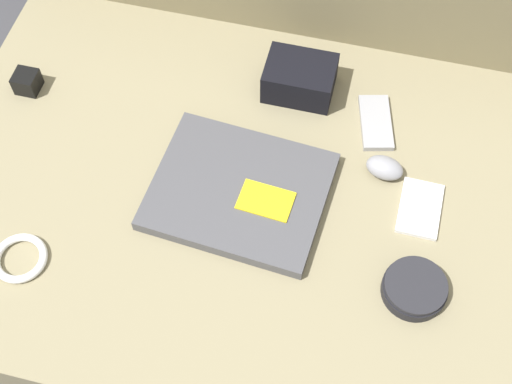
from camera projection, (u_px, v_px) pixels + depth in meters
name	position (u px, v px, depth m)	size (l,w,h in m)	color
ground_plane	(256.00, 229.00, 1.32)	(8.00, 8.00, 0.00)	#38383D
couch_seat	(256.00, 214.00, 1.27)	(1.14, 0.77, 0.11)	#847A5B
laptop	(240.00, 191.00, 1.21)	(0.31, 0.26, 0.03)	#47474C
computer_mouse	(385.00, 168.00, 1.23)	(0.07, 0.05, 0.04)	gray
speaker_puck	(415.00, 288.00, 1.12)	(0.10, 0.10, 0.03)	black
phone_silver	(376.00, 123.00, 1.29)	(0.08, 0.13, 0.01)	#99999E
phone_black	(420.00, 208.00, 1.20)	(0.07, 0.11, 0.01)	silver
camera_pouch	(300.00, 78.00, 1.31)	(0.13, 0.10, 0.07)	black
charger_brick	(27.00, 82.00, 1.33)	(0.04, 0.04, 0.04)	black
cable_coil	(20.00, 258.00, 1.15)	(0.09, 0.09, 0.01)	white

